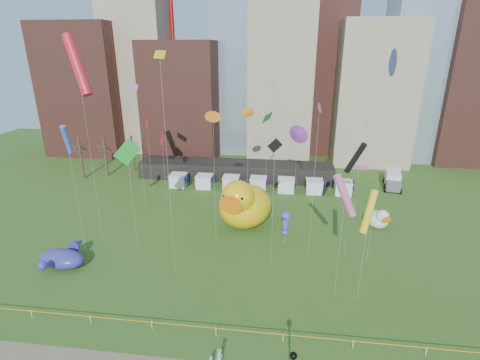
# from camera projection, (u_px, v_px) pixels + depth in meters

# --- Properties ---
(ground) EXTENTS (160.00, 160.00, 0.00)m
(ground) POSITION_uv_depth(u_px,v_px,m) (216.00, 335.00, 32.60)
(ground) COLOR #3B591B
(ground) RESTS_ON ground
(skyline) EXTENTS (101.00, 23.00, 68.00)m
(skyline) POSITION_uv_depth(u_px,v_px,m) (274.00, 62.00, 81.83)
(skyline) COLOR brown
(skyline) RESTS_ON ground
(pavilion) EXTENTS (38.00, 6.00, 3.20)m
(pavilion) POSITION_uv_depth(u_px,v_px,m) (236.00, 170.00, 71.64)
(pavilion) COLOR black
(pavilion) RESTS_ON ground
(vendor_tents) EXTENTS (33.24, 2.80, 2.40)m
(vendor_tents) POSITION_uv_depth(u_px,v_px,m) (258.00, 184.00, 65.63)
(vendor_tents) COLOR white
(vendor_tents) RESTS_ON ground
(bare_trees) EXTENTS (8.44, 6.44, 8.50)m
(bare_trees) POSITION_uv_depth(u_px,v_px,m) (106.00, 156.00, 72.53)
(bare_trees) COLOR #382B21
(bare_trees) RESTS_ON ground
(caution_tape) EXTENTS (50.00, 0.06, 0.90)m
(caution_tape) POSITION_uv_depth(u_px,v_px,m) (216.00, 329.00, 32.36)
(caution_tape) COLOR white
(caution_tape) RESTS_ON ground
(big_duck) EXTENTS (9.36, 10.94, 7.76)m
(big_duck) POSITION_uv_depth(u_px,v_px,m) (244.00, 204.00, 51.30)
(big_duck) COLOR yellow
(big_duck) RESTS_ON ground
(small_duck) EXTENTS (4.03, 4.50, 3.15)m
(small_duck) POSITION_uv_depth(u_px,v_px,m) (378.00, 219.00, 51.61)
(small_duck) COLOR white
(small_duck) RESTS_ON ground
(seahorse_green) EXTENTS (1.41, 1.70, 5.99)m
(seahorse_green) POSITION_uv_depth(u_px,v_px,m) (244.00, 197.00, 51.48)
(seahorse_green) COLOR silver
(seahorse_green) RESTS_ON ground
(seahorse_purple) EXTENTS (1.39, 1.61, 4.85)m
(seahorse_purple) POSITION_uv_depth(u_px,v_px,m) (286.00, 222.00, 46.37)
(seahorse_purple) COLOR silver
(seahorse_purple) RESTS_ON ground
(whale_inflatable) EXTENTS (5.98, 7.33, 2.50)m
(whale_inflatable) POSITION_uv_depth(u_px,v_px,m) (63.00, 257.00, 42.62)
(whale_inflatable) COLOR #4B3187
(whale_inflatable) RESTS_ON ground
(box_truck) EXTENTS (3.82, 7.21, 2.91)m
(box_truck) POSITION_uv_depth(u_px,v_px,m) (393.00, 179.00, 67.05)
(box_truck) COLOR silver
(box_truck) RESTS_ON ground
(woman) EXTENTS (0.63, 0.53, 1.46)m
(woman) POSITION_uv_depth(u_px,v_px,m) (220.00, 358.00, 29.25)
(woman) COLOR white
(woman) RESTS_ON footpath
(toddler) EXTENTS (0.36, 0.32, 0.88)m
(toddler) POSITION_uv_depth(u_px,v_px,m) (211.00, 360.00, 29.43)
(toddler) COLOR white
(toddler) RESTS_ON footpath
(kite_0) EXTENTS (1.50, 2.72, 13.19)m
(kite_0) POSITION_uv_depth(u_px,v_px,m) (147.00, 124.00, 59.48)
(kite_0) COLOR silver
(kite_0) RESTS_ON ground
(kite_1) EXTENTS (2.58, 0.87, 9.15)m
(kite_1) POSITION_uv_depth(u_px,v_px,m) (359.00, 167.00, 50.53)
(kite_1) COLOR silver
(kite_1) RESTS_ON ground
(kite_2) EXTENTS (2.31, 1.35, 14.78)m
(kite_2) POSITION_uv_depth(u_px,v_px,m) (355.00, 158.00, 40.22)
(kite_2) COLOR silver
(kite_2) RESTS_ON ground
(kite_3) EXTENTS (1.45, 3.93, 15.40)m
(kite_3) POSITION_uv_depth(u_px,v_px,m) (267.00, 118.00, 53.31)
(kite_3) COLOR silver
(kite_3) RESTS_ON ground
(kite_4) EXTENTS (1.91, 2.40, 12.02)m
(kite_4) POSITION_uv_depth(u_px,v_px,m) (369.00, 212.00, 33.88)
(kite_4) COLOR silver
(kite_4) RESTS_ON ground
(kite_5) EXTENTS (0.53, 2.68, 24.41)m
(kite_5) POSITION_uv_depth(u_px,v_px,m) (394.00, 63.00, 35.59)
(kite_5) COLOR silver
(kite_5) RESTS_ON ground
(kite_6) EXTENTS (1.38, 0.42, 17.52)m
(kite_6) POSITION_uv_depth(u_px,v_px,m) (213.00, 118.00, 42.46)
(kite_6) COLOR silver
(kite_6) RESTS_ON ground
(kite_7) EXTENTS (0.61, 2.42, 18.77)m
(kite_7) POSITION_uv_depth(u_px,v_px,m) (319.00, 110.00, 38.78)
(kite_7) COLOR silver
(kite_7) RESTS_ON ground
(kite_8) EXTENTS (1.76, 3.57, 11.08)m
(kite_8) POSITION_uv_depth(u_px,v_px,m) (162.00, 139.00, 58.69)
(kite_8) COLOR silver
(kite_8) RESTS_ON ground
(kite_9) EXTENTS (2.19, 2.40, 19.56)m
(kite_9) POSITION_uv_depth(u_px,v_px,m) (134.00, 88.00, 52.09)
(kite_9) COLOR silver
(kite_9) RESTS_ON ground
(kite_10) EXTENTS (1.65, 0.27, 15.55)m
(kite_10) POSITION_uv_depth(u_px,v_px,m) (275.00, 151.00, 38.39)
(kite_10) COLOR silver
(kite_10) RESTS_ON ground
(kite_11) EXTENTS (2.75, 1.82, 14.55)m
(kite_11) POSITION_uv_depth(u_px,v_px,m) (127.00, 153.00, 42.41)
(kite_11) COLOR silver
(kite_11) RESTS_ON ground
(kite_12) EXTENTS (1.86, 2.15, 24.23)m
(kite_12) POSITION_uv_depth(u_px,v_px,m) (160.00, 58.00, 33.48)
(kite_12) COLOR silver
(kite_12) RESTS_ON ground
(kite_13) EXTENTS (1.18, 2.16, 16.55)m
(kite_13) POSITION_uv_depth(u_px,v_px,m) (67.00, 140.00, 40.40)
(kite_13) COLOR silver
(kite_13) RESTS_ON ground
(kite_14) EXTENTS (1.42, 0.74, 15.53)m
(kite_14) POSITION_uv_depth(u_px,v_px,m) (248.00, 113.00, 57.43)
(kite_14) COLOR silver
(kite_14) RESTS_ON ground
(kite_15) EXTENTS (2.12, 2.36, 13.18)m
(kite_15) POSITION_uv_depth(u_px,v_px,m) (298.00, 134.00, 56.18)
(kite_15) COLOR silver
(kite_15) RESTS_ON ground
(kite_16) EXTENTS (4.03, 3.33, 26.10)m
(kite_16) POSITION_uv_depth(u_px,v_px,m) (77.00, 65.00, 41.10)
(kite_16) COLOR silver
(kite_16) RESTS_ON ground
(kite_17) EXTENTS (2.65, 1.24, 13.60)m
(kite_17) POSITION_uv_depth(u_px,v_px,m) (345.00, 196.00, 33.77)
(kite_17) COLOR silver
(kite_17) RESTS_ON ground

